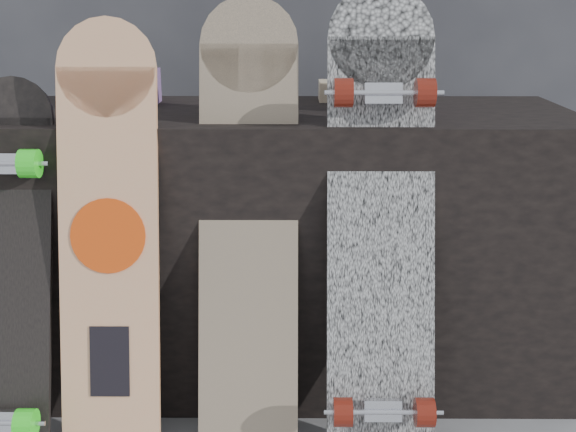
{
  "coord_description": "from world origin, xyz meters",
  "views": [
    {
      "loc": [
        0.01,
        -1.53,
        1.11
      ],
      "look_at": [
        0.0,
        0.2,
        0.58
      ],
      "focal_mm": 45.0,
      "sensor_mm": 36.0,
      "label": 1
    }
  ],
  "objects_px": {
    "longboard_celtic": "(249,210)",
    "longboard_cascadia": "(381,215)",
    "longboard_geisha": "(109,229)",
    "vendor_table": "(288,244)",
    "skateboard_dark": "(7,265)"
  },
  "relations": [
    {
      "from": "longboard_celtic",
      "to": "longboard_cascadia",
      "type": "distance_m",
      "value": 0.33
    },
    {
      "from": "longboard_cascadia",
      "to": "longboard_geisha",
      "type": "bearing_deg",
      "value": -178.19
    },
    {
      "from": "longboard_geisha",
      "to": "longboard_celtic",
      "type": "height_order",
      "value": "longboard_celtic"
    },
    {
      "from": "longboard_geisha",
      "to": "longboard_celtic",
      "type": "relative_size",
      "value": 0.96
    },
    {
      "from": "vendor_table",
      "to": "skateboard_dark",
      "type": "height_order",
      "value": "skateboard_dark"
    },
    {
      "from": "longboard_celtic",
      "to": "longboard_geisha",
      "type": "bearing_deg",
      "value": -168.41
    },
    {
      "from": "vendor_table",
      "to": "longboard_geisha",
      "type": "distance_m",
      "value": 0.59
    },
    {
      "from": "longboard_celtic",
      "to": "skateboard_dark",
      "type": "relative_size",
      "value": 1.21
    },
    {
      "from": "vendor_table",
      "to": "longboard_geisha",
      "type": "bearing_deg",
      "value": -141.04
    },
    {
      "from": "longboard_geisha",
      "to": "longboard_cascadia",
      "type": "height_order",
      "value": "longboard_cascadia"
    },
    {
      "from": "longboard_cascadia",
      "to": "skateboard_dark",
      "type": "distance_m",
      "value": 0.93
    },
    {
      "from": "longboard_celtic",
      "to": "skateboard_dark",
      "type": "height_order",
      "value": "longboard_celtic"
    },
    {
      "from": "vendor_table",
      "to": "longboard_celtic",
      "type": "distance_m",
      "value": 0.36
    },
    {
      "from": "longboard_cascadia",
      "to": "skateboard_dark",
      "type": "xyz_separation_m",
      "value": [
        -0.92,
        -0.03,
        -0.12
      ]
    },
    {
      "from": "vendor_table",
      "to": "longboard_cascadia",
      "type": "relative_size",
      "value": 1.4
    }
  ]
}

